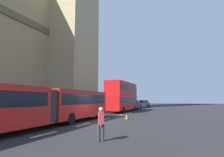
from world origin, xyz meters
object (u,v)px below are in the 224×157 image
at_px(articulated_bus, 41,104).
at_px(sedan_trailing, 145,104).
at_px(pedestrian_near_cones, 101,123).
at_px(sedan_lead, 135,105).
at_px(traffic_cone_west, 101,123).
at_px(double_decker_bus, 122,96).
at_px(traffic_cone_middle, 127,117).

xyz_separation_m(articulated_bus, sedan_trailing, (35.98, -0.30, -0.83)).
distance_m(sedan_trailing, pedestrian_near_cones, 38.61).
bearing_deg(sedan_lead, traffic_cone_west, -171.70).
height_order(articulated_bus, sedan_lead, articulated_bus).
bearing_deg(pedestrian_near_cones, articulated_bus, 69.24).
bearing_deg(articulated_bus, double_decker_bus, 0.01).
xyz_separation_m(sedan_trailing, traffic_cone_middle, (-28.24, -3.88, -0.63)).
distance_m(double_decker_bus, pedestrian_near_cones, 22.13).
bearing_deg(traffic_cone_west, pedestrian_near_cones, -155.55).
xyz_separation_m(sedan_lead, traffic_cone_middle, (-19.39, -4.04, -0.63)).
distance_m(sedan_lead, sedan_trailing, 8.86).
distance_m(sedan_trailing, traffic_cone_west, 33.68).
xyz_separation_m(double_decker_bus, sedan_trailing, (16.94, -0.30, -1.80)).
distance_m(articulated_bus, sedan_trailing, 35.99).
height_order(traffic_cone_middle, pedestrian_near_cones, pedestrian_near_cones).
xyz_separation_m(double_decker_bus, traffic_cone_middle, (-11.30, -4.18, -2.43)).
xyz_separation_m(double_decker_bus, sedan_lead, (8.09, -0.14, -1.80)).
bearing_deg(sedan_trailing, double_decker_bus, 178.99).
bearing_deg(articulated_bus, traffic_cone_west, -56.32).
xyz_separation_m(articulated_bus, pedestrian_near_cones, (-2.23, -5.87, -0.83)).
height_order(sedan_trailing, traffic_cone_middle, sedan_trailing).
distance_m(double_decker_bus, traffic_cone_middle, 12.29).
height_order(sedan_lead, traffic_cone_middle, sedan_lead).
bearing_deg(double_decker_bus, traffic_cone_middle, -159.70).
relative_size(sedan_trailing, traffic_cone_west, 7.59).
bearing_deg(sedan_lead, sedan_trailing, -1.04).
xyz_separation_m(traffic_cone_west, traffic_cone_middle, (5.25, -0.45, 0.00)).
relative_size(sedan_lead, sedan_trailing, 1.00).
distance_m(double_decker_bus, sedan_trailing, 17.04).
bearing_deg(double_decker_bus, sedan_lead, -0.97).
xyz_separation_m(traffic_cone_middle, pedestrian_near_cones, (-9.96, -1.69, 0.63)).
bearing_deg(traffic_cone_middle, sedan_trailing, 7.83).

